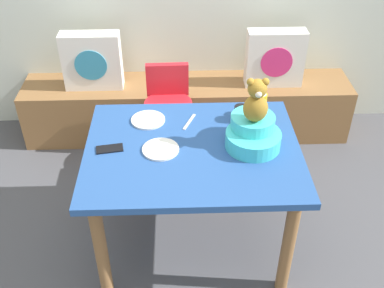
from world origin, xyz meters
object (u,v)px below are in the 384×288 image
at_px(infant_seat_teal, 253,134).
at_px(cell_phone, 110,148).
at_px(dinner_plate_far, 148,120).
at_px(dinner_plate_near, 161,149).
at_px(pillow_floral_left, 92,61).
at_px(dining_table, 193,163).
at_px(highchair, 168,107).
at_px(pillow_floral_right, 275,58).
at_px(teddy_bear, 256,101).
at_px(ketchup_bottle, 261,103).
at_px(coffee_mug, 241,114).

height_order(infant_seat_teal, cell_phone, infant_seat_teal).
height_order(infant_seat_teal, dinner_plate_far, infant_seat_teal).
bearing_deg(infant_seat_teal, dinner_plate_near, -176.27).
bearing_deg(pillow_floral_left, infant_seat_teal, -48.37).
bearing_deg(dining_table, highchair, 100.57).
xyz_separation_m(dining_table, cell_phone, (-0.45, 0.00, 0.11)).
relative_size(pillow_floral_right, teddy_bear, 1.76).
height_order(dining_table, dinner_plate_near, dinner_plate_near).
distance_m(pillow_floral_right, teddy_bear, 1.27).
bearing_deg(dinner_plate_far, cell_phone, -126.18).
height_order(dining_table, teddy_bear, teddy_bear).
bearing_deg(dinner_plate_near, dinner_plate_far, 105.41).
bearing_deg(pillow_floral_left, pillow_floral_right, 0.00).
distance_m(pillow_floral_right, dinner_plate_far, 1.30).
distance_m(ketchup_bottle, cell_phone, 0.91).
distance_m(infant_seat_teal, ketchup_bottle, 0.30).
relative_size(ketchup_bottle, cell_phone, 1.28).
bearing_deg(pillow_floral_left, dinner_plate_near, -65.72).
bearing_deg(dinner_plate_near, infant_seat_teal, 3.73).
height_order(teddy_bear, cell_phone, teddy_bear).
xyz_separation_m(teddy_bear, cell_phone, (-0.78, -0.01, -0.27)).
distance_m(pillow_floral_right, highchair, 0.93).
height_order(pillow_floral_left, highchair, pillow_floral_left).
bearing_deg(ketchup_bottle, dinner_plate_near, -151.38).
bearing_deg(cell_phone, coffee_mug, -80.64).
height_order(teddy_bear, dinner_plate_far, teddy_bear).
relative_size(pillow_floral_left, dinner_plate_near, 2.20).
bearing_deg(highchair, dinner_plate_far, -102.19).
height_order(highchair, dinner_plate_far, highchair).
height_order(infant_seat_teal, teddy_bear, teddy_bear).
height_order(infant_seat_teal, ketchup_bottle, ketchup_bottle).
bearing_deg(dinner_plate_far, coffee_mug, -1.50).
distance_m(pillow_floral_left, dinner_plate_far, 1.03).
bearing_deg(teddy_bear, pillow_floral_left, 131.62).
bearing_deg(cell_phone, pillow_floral_right, -52.88).
bearing_deg(teddy_bear, infant_seat_teal, 90.00).
bearing_deg(ketchup_bottle, dinner_plate_far, -177.42).
xyz_separation_m(pillow_floral_left, pillow_floral_right, (1.39, 0.00, 0.00)).
bearing_deg(cell_phone, pillow_floral_left, 3.23).
bearing_deg(dining_table, pillow_floral_left, 121.11).
height_order(teddy_bear, coffee_mug, teddy_bear).
height_order(pillow_floral_left, ketchup_bottle, ketchup_bottle).
bearing_deg(highchair, pillow_floral_left, 144.06).
bearing_deg(pillow_floral_right, cell_phone, -133.37).
relative_size(highchair, teddy_bear, 3.16).
height_order(highchair, teddy_bear, teddy_bear).
bearing_deg(dinner_plate_far, highchair, 77.81).
bearing_deg(coffee_mug, highchair, 130.31).
bearing_deg(cell_phone, dining_table, -99.88).
bearing_deg(dining_table, ketchup_bottle, 36.24).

